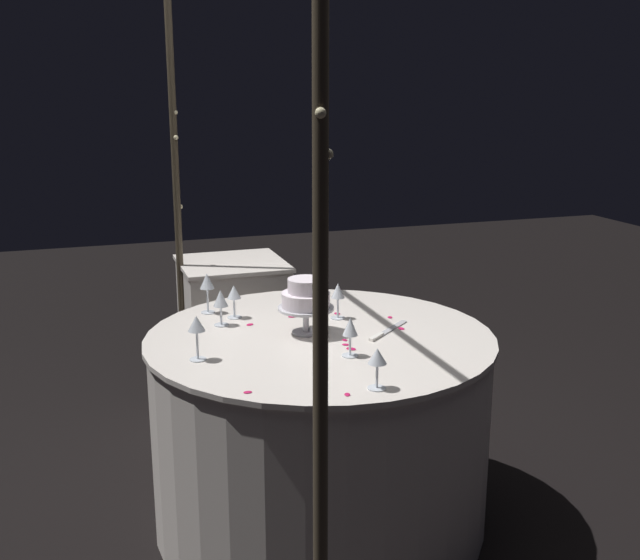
% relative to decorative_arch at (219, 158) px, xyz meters
% --- Properties ---
extents(ground_plane, '(12.00, 12.00, 0.00)m').
position_rel_decorative_arch_xyz_m(ground_plane, '(-0.00, -0.38, -1.49)').
color(ground_plane, black).
extents(decorative_arch, '(2.32, 0.06, 2.24)m').
position_rel_decorative_arch_xyz_m(decorative_arch, '(0.00, 0.00, 0.00)').
color(decorative_arch, '#473D2D').
rests_on(decorative_arch, ground).
extents(main_table, '(1.37, 1.37, 0.79)m').
position_rel_decorative_arch_xyz_m(main_table, '(-0.00, -0.38, -1.09)').
color(main_table, silver).
rests_on(main_table, ground).
extents(side_table, '(0.54, 0.54, 0.85)m').
position_rel_decorative_arch_xyz_m(side_table, '(1.13, -0.27, -1.07)').
color(side_table, silver).
rests_on(side_table, ground).
extents(tiered_cake, '(0.22, 0.22, 0.22)m').
position_rel_decorative_arch_xyz_m(tiered_cake, '(0.03, -0.33, -0.55)').
color(tiered_cake, silver).
rests_on(tiered_cake, main_table).
extents(wine_glass_0, '(0.06, 0.06, 0.15)m').
position_rel_decorative_arch_xyz_m(wine_glass_0, '(-0.26, -0.40, -0.59)').
color(wine_glass_0, silver).
rests_on(wine_glass_0, main_table).
extents(wine_glass_1, '(0.06, 0.06, 0.15)m').
position_rel_decorative_arch_xyz_m(wine_glass_1, '(0.24, -0.03, -0.59)').
color(wine_glass_1, silver).
rests_on(wine_glass_1, main_table).
extents(wine_glass_2, '(0.06, 0.06, 0.15)m').
position_rel_decorative_arch_xyz_m(wine_glass_2, '(0.18, -0.52, -0.59)').
color(wine_glass_2, silver).
rests_on(wine_glass_2, main_table).
extents(wine_glass_3, '(0.06, 0.06, 0.14)m').
position_rel_decorative_arch_xyz_m(wine_glass_3, '(-0.58, -0.37, -0.60)').
color(wine_glass_3, silver).
rests_on(wine_glass_3, main_table).
extents(wine_glass_4, '(0.06, 0.06, 0.17)m').
position_rel_decorative_arch_xyz_m(wine_glass_4, '(0.43, -0.02, -0.57)').
color(wine_glass_4, silver).
rests_on(wine_glass_4, main_table).
extents(wine_glass_5, '(0.06, 0.06, 0.14)m').
position_rel_decorative_arch_xyz_m(wine_glass_5, '(0.32, -0.11, -0.60)').
color(wine_glass_5, silver).
rests_on(wine_glass_5, main_table).
extents(wine_glass_6, '(0.06, 0.06, 0.16)m').
position_rel_decorative_arch_xyz_m(wine_glass_6, '(-0.13, 0.12, -0.57)').
color(wine_glass_6, silver).
rests_on(wine_glass_6, main_table).
extents(cake_knife, '(0.21, 0.24, 0.01)m').
position_rel_decorative_arch_xyz_m(cake_knife, '(-0.06, -0.63, -0.69)').
color(cake_knife, silver).
rests_on(cake_knife, main_table).
extents(rose_petal_0, '(0.03, 0.03, 0.00)m').
position_rel_decorative_arch_xyz_m(rose_petal_0, '(-0.15, -0.43, -0.70)').
color(rose_petal_0, '#C61951').
rests_on(rose_petal_0, main_table).
extents(rose_petal_1, '(0.05, 0.05, 0.00)m').
position_rel_decorative_arch_xyz_m(rose_petal_1, '(-0.20, -0.43, -0.70)').
color(rose_petal_1, '#C61951').
rests_on(rose_petal_1, main_table).
extents(rose_petal_2, '(0.03, 0.04, 0.00)m').
position_rel_decorative_arch_xyz_m(rose_petal_2, '(0.26, -0.34, -0.70)').
color(rose_petal_2, '#C61951').
rests_on(rose_petal_2, main_table).
extents(rose_petal_3, '(0.03, 0.03, 0.00)m').
position_rel_decorative_arch_xyz_m(rose_petal_3, '(0.12, -0.73, -0.70)').
color(rose_petal_3, '#C61951').
rests_on(rose_petal_3, main_table).
extents(rose_petal_4, '(0.03, 0.03, 0.00)m').
position_rel_decorative_arch_xyz_m(rose_petal_4, '(-0.10, -0.44, -0.70)').
color(rose_petal_4, '#C61951').
rests_on(rose_petal_4, main_table).
extents(rose_petal_5, '(0.02, 0.03, 0.00)m').
position_rel_decorative_arch_xyz_m(rose_petal_5, '(-0.48, 0.02, -0.70)').
color(rose_petal_5, '#C61951').
rests_on(rose_petal_5, main_table).
extents(rose_petal_6, '(0.04, 0.04, 0.00)m').
position_rel_decorative_arch_xyz_m(rose_petal_6, '(0.21, -0.15, -0.70)').
color(rose_petal_6, '#C61951').
rests_on(rose_petal_6, main_table).
extents(rose_petal_7, '(0.03, 0.02, 0.00)m').
position_rel_decorative_arch_xyz_m(rose_petal_7, '(-0.59, -0.27, -0.70)').
color(rose_petal_7, '#C61951').
rests_on(rose_petal_7, main_table).
extents(rose_petal_8, '(0.03, 0.02, 0.00)m').
position_rel_decorative_arch_xyz_m(rose_petal_8, '(-0.04, -0.71, -0.70)').
color(rose_petal_8, '#C61951').
rests_on(rose_petal_8, main_table).
extents(rose_petal_9, '(0.04, 0.03, 0.00)m').
position_rel_decorative_arch_xyz_m(rose_petal_9, '(0.24, -0.53, -0.70)').
color(rose_petal_9, '#C61951').
rests_on(rose_petal_9, main_table).
extents(rose_petal_10, '(0.04, 0.04, 0.00)m').
position_rel_decorative_arch_xyz_m(rose_petal_10, '(0.42, -0.48, -0.70)').
color(rose_petal_10, '#C61951').
rests_on(rose_petal_10, main_table).
extents(rose_petal_11, '(0.03, 0.04, 0.00)m').
position_rel_decorative_arch_xyz_m(rose_petal_11, '(-0.11, -0.35, -0.70)').
color(rose_petal_11, '#C61951').
rests_on(rose_petal_11, main_table).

